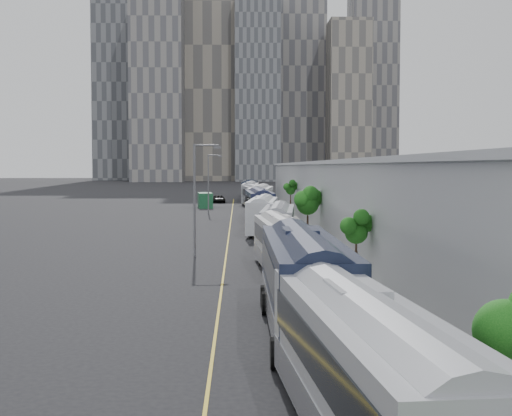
{
  "coord_description": "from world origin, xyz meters",
  "views": [
    {
      "loc": [
        -0.59,
        -8.74,
        6.67
      ],
      "look_at": [
        0.98,
        53.76,
        3.0
      ],
      "focal_mm": 50.0,
      "sensor_mm": 36.0,
      "label": 1
    }
  ],
  "objects_px": {
    "bus_5": "(259,208)",
    "bus_9": "(250,192)",
    "bus_4": "(263,218)",
    "bus_7": "(254,198)",
    "bus_2": "(281,249)",
    "shipping_container": "(205,200)",
    "bus_3": "(278,229)",
    "suv": "(219,199)",
    "street_lamp_far": "(210,179)",
    "bus_8": "(251,194)",
    "bus_0": "(367,389)",
    "street_lamp_near": "(197,191)",
    "bus_6": "(261,202)",
    "bus_10": "(250,190)",
    "bus_1": "(304,291)"
  },
  "relations": [
    {
      "from": "bus_5",
      "to": "bus_9",
      "type": "xyz_separation_m",
      "value": [
        -0.19,
        54.4,
        0.01
      ]
    },
    {
      "from": "bus_4",
      "to": "bus_7",
      "type": "bearing_deg",
      "value": 95.11
    },
    {
      "from": "bus_2",
      "to": "shipping_container",
      "type": "xyz_separation_m",
      "value": [
        -8.02,
        69.88,
        -0.27
      ]
    },
    {
      "from": "bus_3",
      "to": "bus_9",
      "type": "height_order",
      "value": "bus_9"
    },
    {
      "from": "suv",
      "to": "street_lamp_far",
      "type": "bearing_deg",
      "value": -94.74
    },
    {
      "from": "bus_5",
      "to": "shipping_container",
      "type": "relative_size",
      "value": 2.43
    },
    {
      "from": "bus_8",
      "to": "bus_9",
      "type": "bearing_deg",
      "value": 92.55
    },
    {
      "from": "bus_2",
      "to": "bus_0",
      "type": "bearing_deg",
      "value": -93.27
    },
    {
      "from": "street_lamp_far",
      "to": "shipping_container",
      "type": "relative_size",
      "value": 1.47
    },
    {
      "from": "bus_4",
      "to": "bus_8",
      "type": "height_order",
      "value": "bus_8"
    },
    {
      "from": "bus_7",
      "to": "suv",
      "type": "distance_m",
      "value": 16.64
    },
    {
      "from": "street_lamp_near",
      "to": "bus_8",
      "type": "bearing_deg",
      "value": 85.97
    },
    {
      "from": "bus_8",
      "to": "shipping_container",
      "type": "xyz_separation_m",
      "value": [
        -7.51,
        -12.39,
        -0.44
      ]
    },
    {
      "from": "street_lamp_near",
      "to": "street_lamp_far",
      "type": "xyz_separation_m",
      "value": [
        -1.01,
        48.47,
        0.0
      ]
    },
    {
      "from": "bus_3",
      "to": "street_lamp_near",
      "type": "height_order",
      "value": "street_lamp_near"
    },
    {
      "from": "bus_4",
      "to": "bus_2",
      "type": "bearing_deg",
      "value": -84.21
    },
    {
      "from": "bus_5",
      "to": "street_lamp_far",
      "type": "relative_size",
      "value": 1.65
    },
    {
      "from": "bus_6",
      "to": "street_lamp_near",
      "type": "xyz_separation_m",
      "value": [
        -6.15,
        -46.46,
        3.12
      ]
    },
    {
      "from": "street_lamp_near",
      "to": "street_lamp_far",
      "type": "relative_size",
      "value": 1.0
    },
    {
      "from": "bus_3",
      "to": "bus_5",
      "type": "distance_m",
      "value": 26.38
    },
    {
      "from": "bus_9",
      "to": "bus_10",
      "type": "relative_size",
      "value": 1.1
    },
    {
      "from": "bus_6",
      "to": "bus_9",
      "type": "relative_size",
      "value": 1.01
    },
    {
      "from": "bus_6",
      "to": "bus_7",
      "type": "height_order",
      "value": "bus_6"
    },
    {
      "from": "bus_5",
      "to": "bus_0",
      "type": "bearing_deg",
      "value": -91.73
    },
    {
      "from": "bus_4",
      "to": "bus_6",
      "type": "height_order",
      "value": "bus_6"
    },
    {
      "from": "street_lamp_far",
      "to": "suv",
      "type": "distance_m",
      "value": 29.16
    },
    {
      "from": "bus_5",
      "to": "street_lamp_near",
      "type": "height_order",
      "value": "street_lamp_near"
    },
    {
      "from": "street_lamp_far",
      "to": "bus_0",
      "type": "bearing_deg",
      "value": -85.32
    },
    {
      "from": "bus_3",
      "to": "shipping_container",
      "type": "relative_size",
      "value": 2.17
    },
    {
      "from": "bus_3",
      "to": "bus_10",
      "type": "distance_m",
      "value": 98.36
    },
    {
      "from": "bus_3",
      "to": "shipping_container",
      "type": "bearing_deg",
      "value": 103.94
    },
    {
      "from": "suv",
      "to": "bus_10",
      "type": "bearing_deg",
      "value": 72.99
    },
    {
      "from": "bus_4",
      "to": "bus_0",
      "type": "bearing_deg",
      "value": -84.3
    },
    {
      "from": "bus_5",
      "to": "bus_9",
      "type": "relative_size",
      "value": 0.99
    },
    {
      "from": "bus_10",
      "to": "street_lamp_far",
      "type": "xyz_separation_m",
      "value": [
        -6.66,
        -55.51,
        3.29
      ]
    },
    {
      "from": "bus_9",
      "to": "bus_0",
      "type": "bearing_deg",
      "value": -86.75
    },
    {
      "from": "bus_7",
      "to": "bus_4",
      "type": "bearing_deg",
      "value": -94.78
    },
    {
      "from": "bus_5",
      "to": "bus_6",
      "type": "bearing_deg",
      "value": 85.43
    },
    {
      "from": "bus_1",
      "to": "suv",
      "type": "height_order",
      "value": "bus_1"
    },
    {
      "from": "bus_10",
      "to": "street_lamp_near",
      "type": "distance_m",
      "value": 104.18
    },
    {
      "from": "street_lamp_far",
      "to": "bus_4",
      "type": "bearing_deg",
      "value": -78.07
    },
    {
      "from": "bus_0",
      "to": "bus_5",
      "type": "height_order",
      "value": "bus_5"
    },
    {
      "from": "bus_6",
      "to": "suv",
      "type": "distance_m",
      "value": 31.61
    },
    {
      "from": "bus_1",
      "to": "bus_0",
      "type": "bearing_deg",
      "value": -88.51
    },
    {
      "from": "bus_1",
      "to": "bus_10",
      "type": "relative_size",
      "value": 1.1
    },
    {
      "from": "bus_0",
      "to": "street_lamp_near",
      "type": "relative_size",
      "value": 1.55
    },
    {
      "from": "bus_10",
      "to": "street_lamp_near",
      "type": "height_order",
      "value": "street_lamp_near"
    },
    {
      "from": "street_lamp_near",
      "to": "bus_4",
      "type": "bearing_deg",
      "value": 73.08
    },
    {
      "from": "bus_6",
      "to": "suv",
      "type": "relative_size",
      "value": 2.8
    },
    {
      "from": "bus_4",
      "to": "shipping_container",
      "type": "relative_size",
      "value": 2.26
    }
  ]
}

